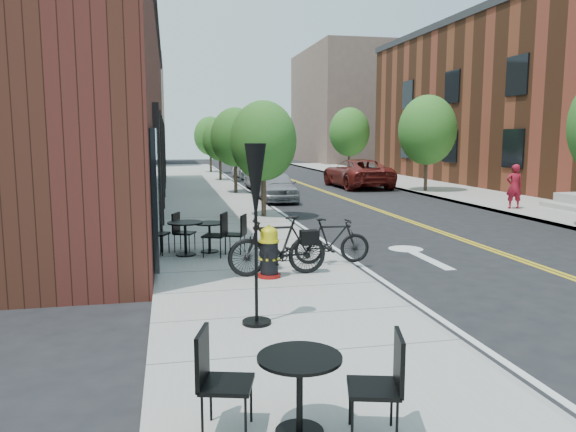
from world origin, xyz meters
TOP-DOWN VIEW (x-y plane):
  - ground at (0.00, 0.00)m, footprint 120.00×120.00m
  - sidewalk_near at (-2.00, 10.00)m, footprint 4.00×70.00m
  - sidewalk_far at (10.00, 10.00)m, footprint 4.00×70.00m
  - building_near at (-6.50, 14.00)m, footprint 5.00×28.00m
  - bg_building_left at (-8.00, 48.00)m, footprint 8.00×14.00m
  - bg_building_right at (16.00, 50.00)m, footprint 10.00×16.00m
  - tree_near_a at (-0.60, 9.00)m, footprint 2.20×2.20m
  - tree_near_b at (-0.60, 17.00)m, footprint 2.30×2.30m
  - tree_near_c at (-0.60, 25.00)m, footprint 2.10×2.10m
  - tree_near_d at (-0.60, 33.00)m, footprint 2.40×2.40m
  - tree_far_b at (8.60, 16.00)m, footprint 2.80×2.80m
  - tree_far_c at (8.60, 28.00)m, footprint 2.80×2.80m
  - fire_hydrant at (-1.88, 0.76)m, footprint 0.56×0.56m
  - bicycle_left at (-1.70, 0.87)m, footprint 1.91×0.56m
  - bicycle_right at (-0.39, 1.63)m, footprint 1.62×0.54m
  - bistro_set_a at (-2.60, -4.85)m, footprint 1.79×0.93m
  - bistro_set_b at (-3.36, 3.09)m, footprint 1.84×1.10m
  - bistro_set_c at (-2.81, 3.34)m, footprint 1.67×1.04m
  - patio_umbrella at (-2.52, -1.83)m, footprint 0.41×0.41m
  - parked_car_a at (0.80, 14.09)m, footprint 1.75×3.90m
  - parked_car_b at (1.02, 19.04)m, footprint 1.46×3.96m
  - parked_car_c at (1.60, 28.09)m, footprint 2.19×4.70m
  - parked_car_far at (6.30, 19.58)m, footprint 2.67×5.61m
  - pedestrian at (8.70, 8.92)m, footprint 0.67×0.52m

SIDE VIEW (x-z plane):
  - ground at x=0.00m, z-range 0.00..0.00m
  - sidewalk_near at x=-2.00m, z-range 0.00..0.12m
  - sidewalk_far at x=10.00m, z-range 0.00..0.12m
  - bistro_set_c at x=-2.81m, z-range 0.12..1.01m
  - fire_hydrant at x=-1.88m, z-range 0.09..1.09m
  - bistro_set_a at x=-2.60m, z-range 0.12..1.07m
  - bicycle_right at x=-0.39m, z-range 0.12..1.08m
  - bistro_set_b at x=-3.36m, z-range 0.12..1.10m
  - parked_car_b at x=1.02m, z-range 0.00..1.29m
  - parked_car_a at x=0.80m, z-range 0.00..1.30m
  - parked_car_c at x=1.60m, z-range 0.00..1.33m
  - bicycle_left at x=-1.70m, z-range 0.12..1.26m
  - parked_car_far at x=6.30m, z-range 0.00..1.55m
  - pedestrian at x=8.70m, z-range 0.12..1.75m
  - patio_umbrella at x=-2.52m, z-range 0.67..3.21m
  - tree_near_c at x=-0.60m, z-range 0.69..4.37m
  - tree_near_a at x=-0.60m, z-range 0.70..4.51m
  - tree_near_b at x=-0.60m, z-range 0.72..4.70m
  - tree_near_d at x=-0.60m, z-range 0.73..4.85m
  - tree_far_b at x=8.60m, z-range 0.75..5.37m
  - tree_far_c at x=8.60m, z-range 0.75..5.37m
  - building_near at x=-6.50m, z-range 0.00..7.00m
  - bg_building_left at x=-8.00m, z-range 0.00..10.00m
  - bg_building_right at x=16.00m, z-range 0.00..12.00m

